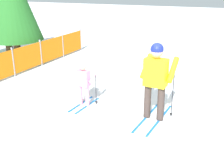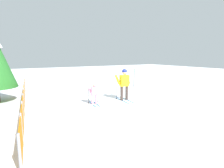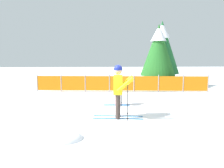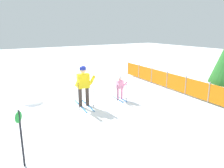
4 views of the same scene
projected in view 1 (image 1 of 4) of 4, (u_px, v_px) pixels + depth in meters
name	position (u px, v px, depth m)	size (l,w,h in m)	color
ground_plane	(140.00, 120.00, 6.49)	(60.00, 60.00, 0.00)	white
skier_adult	(156.00, 75.00, 6.21)	(1.73, 0.81, 1.80)	#1966B2
skier_child	(84.00, 80.00, 7.05)	(1.11, 0.55, 1.16)	#1966B2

